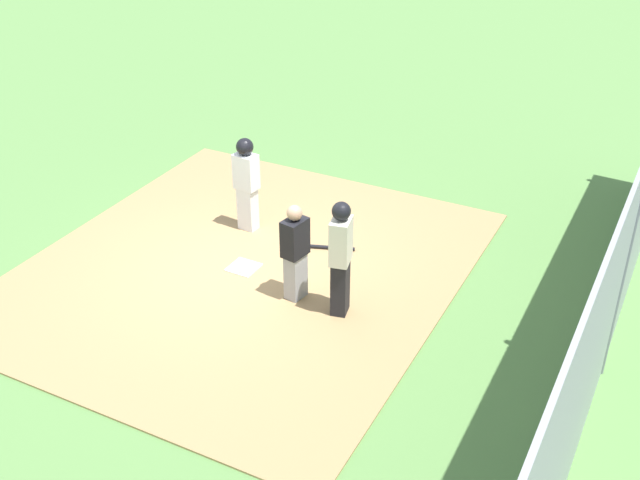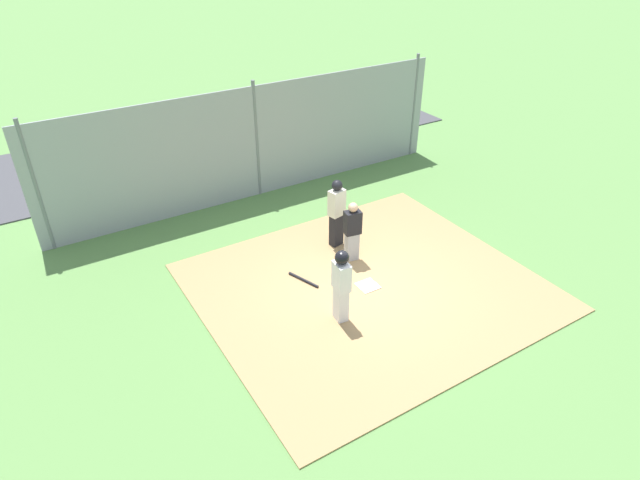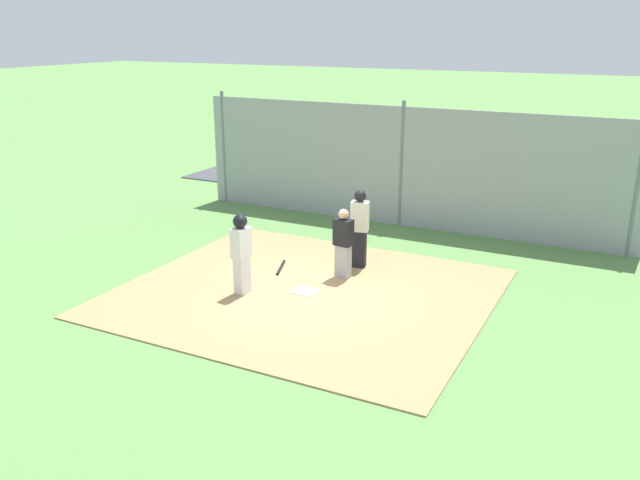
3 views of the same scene
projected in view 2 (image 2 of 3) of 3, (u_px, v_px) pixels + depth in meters
ground_plane at (368, 287)px, 12.13m from camera, size 140.00×140.00×0.00m
dirt_infield at (368, 287)px, 12.12m from camera, size 7.20×6.40×0.03m
home_plate at (368, 286)px, 12.10m from camera, size 0.45×0.45×0.02m
catcher at (352, 231)px, 12.64m from camera, size 0.42×0.32×1.51m
umpire at (337, 211)px, 13.12m from camera, size 0.43×0.34×1.77m
runner at (341, 281)px, 10.68m from camera, size 0.30×0.41×1.65m
baseball_bat at (303, 280)px, 12.26m from camera, size 0.34×0.82×0.06m
baseball at (372, 281)px, 12.20m from camera, size 0.07×0.07×0.07m
backstop_fence at (257, 142)px, 15.21m from camera, size 12.00×0.10×3.35m
parking_lot at (204, 144)px, 19.33m from camera, size 18.00×5.20×0.04m
parked_car_silver at (339, 104)px, 21.32m from camera, size 4.39×2.31×1.28m
parked_car_blue at (203, 129)px, 18.89m from camera, size 4.41×2.37×1.28m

